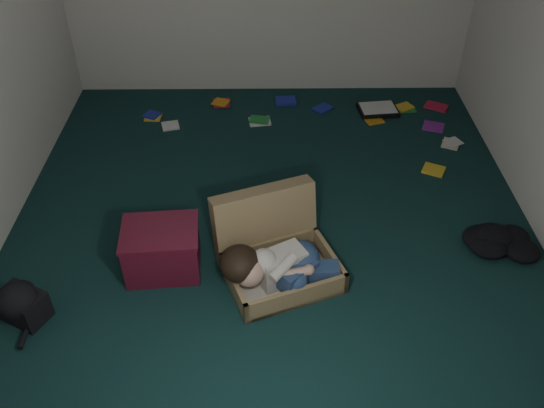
{
  "coord_description": "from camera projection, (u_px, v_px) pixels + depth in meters",
  "views": [
    {
      "loc": [
        -0.04,
        -3.33,
        2.93
      ],
      "look_at": [
        0.0,
        -0.15,
        0.35
      ],
      "focal_mm": 38.0,
      "sensor_mm": 36.0,
      "label": 1
    }
  ],
  "objects": [
    {
      "name": "floor",
      "position": [
        272.0,
        227.0,
        4.43
      ],
      "size": [
        4.5,
        4.5,
        0.0
      ],
      "primitive_type": "plane",
      "color": "#102D2D",
      "rests_on": "ground"
    },
    {
      "name": "maroon_bin",
      "position": [
        162.0,
        250.0,
        3.97
      ],
      "size": [
        0.55,
        0.45,
        0.36
      ],
      "rotation": [
        0.0,
        0.0,
        0.08
      ],
      "color": "#591225",
      "rests_on": "floor"
    },
    {
      "name": "person",
      "position": [
        278.0,
        266.0,
        3.81
      ],
      "size": [
        0.82,
        0.42,
        0.34
      ],
      "rotation": [
        0.0,
        0.0,
        0.36
      ],
      "color": "beige",
      "rests_on": "suitcase"
    },
    {
      "name": "book_scatter",
      "position": [
        327.0,
        120.0,
        5.65
      ],
      "size": [
        3.06,
        1.46,
        0.02
      ],
      "color": "yellow",
      "rests_on": "floor"
    },
    {
      "name": "clothing_pile",
      "position": [
        505.0,
        243.0,
        4.19
      ],
      "size": [
        0.42,
        0.34,
        0.13
      ],
      "primitive_type": null,
      "rotation": [
        0.0,
        0.0,
        -0.01
      ],
      "color": "black",
      "rests_on": "floor"
    },
    {
      "name": "suitcase",
      "position": [
        275.0,
        250.0,
        3.99
      ],
      "size": [
        0.95,
        0.94,
        0.54
      ],
      "rotation": [
        0.0,
        0.0,
        0.36
      ],
      "color": "#947C51",
      "rests_on": "floor"
    },
    {
      "name": "wall_front",
      "position": [
        279.0,
        385.0,
        1.86
      ],
      "size": [
        4.5,
        0.0,
        4.5
      ],
      "primitive_type": "plane",
      "rotation": [
        -1.57,
        0.0,
        0.0
      ],
      "color": "silver",
      "rests_on": "ground"
    },
    {
      "name": "backpack",
      "position": [
        23.0,
        305.0,
        3.68
      ],
      "size": [
        0.47,
        0.43,
        0.22
      ],
      "primitive_type": null,
      "rotation": [
        0.0,
        0.0,
        -0.48
      ],
      "color": "black",
      "rests_on": "floor"
    },
    {
      "name": "paper_tray",
      "position": [
        378.0,
        110.0,
        5.77
      ],
      "size": [
        0.41,
        0.32,
        0.05
      ],
      "rotation": [
        0.0,
        0.0,
        0.11
      ],
      "color": "black",
      "rests_on": "floor"
    }
  ]
}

